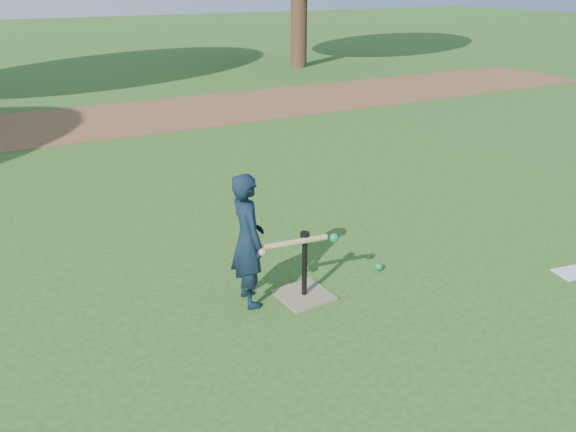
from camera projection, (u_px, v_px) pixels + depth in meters
name	position (u px, v px, depth m)	size (l,w,h in m)	color
ground	(314.00, 291.00, 4.98)	(80.00, 80.00, 0.00)	#285116
dirt_strip	(122.00, 118.00, 11.07)	(24.00, 3.00, 0.01)	brown
child	(248.00, 240.00, 4.60)	(0.42, 0.28, 1.16)	black
wiffle_ball_ground	(379.00, 266.00, 5.32)	(0.08, 0.08, 0.08)	#0B7F42
clipboard	(572.00, 273.00, 5.28)	(0.30, 0.23, 0.01)	silver
batting_tee	(304.00, 285.00, 4.86)	(0.46, 0.46, 0.61)	#7F6F51
swing_action	(299.00, 243.00, 4.62)	(0.73, 0.15, 0.09)	tan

